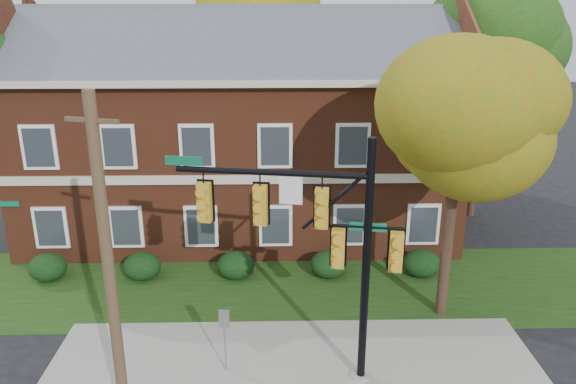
{
  "coord_description": "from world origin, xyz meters",
  "views": [
    {
      "loc": [
        -0.5,
        -12.34,
        9.91
      ],
      "look_at": [
        -0.13,
        3.0,
        4.68
      ],
      "focal_mm": 35.0,
      "sensor_mm": 36.0,
      "label": 1
    }
  ],
  "objects_px": {
    "hedge_far_left": "(48,267)",
    "hedge_center": "(236,265)",
    "traffic_signal": "(319,235)",
    "utility_pole": "(109,268)",
    "hedge_far_right": "(421,263)",
    "tree_far_rear": "(271,21)",
    "apartment_building": "(241,120)",
    "tree_right_rear": "(498,44)",
    "hedge_left": "(142,266)",
    "hedge_right": "(329,264)",
    "tree_near_right": "(469,117)",
    "sign_post": "(225,331)"
  },
  "relations": [
    {
      "from": "hedge_far_left",
      "to": "hedge_center",
      "type": "bearing_deg",
      "value": 0.0
    },
    {
      "from": "traffic_signal",
      "to": "utility_pole",
      "type": "distance_m",
      "value": 5.15
    },
    {
      "from": "hedge_far_right",
      "to": "utility_pole",
      "type": "distance_m",
      "value": 12.45
    },
    {
      "from": "utility_pole",
      "to": "hedge_far_left",
      "type": "bearing_deg",
      "value": 140.52
    },
    {
      "from": "tree_far_rear",
      "to": "traffic_signal",
      "type": "relative_size",
      "value": 1.68
    },
    {
      "from": "apartment_building",
      "to": "hedge_far_left",
      "type": "distance_m",
      "value": 9.82
    },
    {
      "from": "hedge_center",
      "to": "tree_right_rear",
      "type": "relative_size",
      "value": 0.13
    },
    {
      "from": "hedge_far_right",
      "to": "hedge_left",
      "type": "bearing_deg",
      "value": 180.0
    },
    {
      "from": "traffic_signal",
      "to": "hedge_right",
      "type": "bearing_deg",
      "value": 90.85
    },
    {
      "from": "tree_near_right",
      "to": "sign_post",
      "type": "height_order",
      "value": "tree_near_right"
    },
    {
      "from": "tree_far_rear",
      "to": "traffic_signal",
      "type": "xyz_separation_m",
      "value": [
        1.26,
        -18.98,
        -4.6
      ]
    },
    {
      "from": "tree_right_rear",
      "to": "traffic_signal",
      "type": "distance_m",
      "value": 15.32
    },
    {
      "from": "apartment_building",
      "to": "hedge_left",
      "type": "distance_m",
      "value": 7.73
    },
    {
      "from": "hedge_far_left",
      "to": "sign_post",
      "type": "distance_m",
      "value": 9.13
    },
    {
      "from": "apartment_building",
      "to": "hedge_far_right",
      "type": "relative_size",
      "value": 13.43
    },
    {
      "from": "tree_far_rear",
      "to": "utility_pole",
      "type": "bearing_deg",
      "value": -100.09
    },
    {
      "from": "hedge_far_left",
      "to": "utility_pole",
      "type": "bearing_deg",
      "value": -57.74
    },
    {
      "from": "hedge_left",
      "to": "hedge_far_left",
      "type": "bearing_deg",
      "value": 180.0
    },
    {
      "from": "tree_right_rear",
      "to": "apartment_building",
      "type": "bearing_deg",
      "value": -175.67
    },
    {
      "from": "apartment_building",
      "to": "hedge_far_right",
      "type": "height_order",
      "value": "apartment_building"
    },
    {
      "from": "hedge_center",
      "to": "traffic_signal",
      "type": "xyz_separation_m",
      "value": [
        2.61,
        -5.88,
        3.72
      ]
    },
    {
      "from": "hedge_far_left",
      "to": "tree_near_right",
      "type": "height_order",
      "value": "tree_near_right"
    },
    {
      "from": "hedge_right",
      "to": "utility_pole",
      "type": "bearing_deg",
      "value": -128.01
    },
    {
      "from": "hedge_right",
      "to": "traffic_signal",
      "type": "distance_m",
      "value": 7.02
    },
    {
      "from": "apartment_building",
      "to": "hedge_far_left",
      "type": "xyz_separation_m",
      "value": [
        -7.0,
        -5.25,
        -4.46
      ]
    },
    {
      "from": "traffic_signal",
      "to": "apartment_building",
      "type": "bearing_deg",
      "value": 112.66
    },
    {
      "from": "hedge_center",
      "to": "tree_right_rear",
      "type": "distance_m",
      "value": 14.94
    },
    {
      "from": "hedge_center",
      "to": "sign_post",
      "type": "distance_m",
      "value": 5.76
    },
    {
      "from": "apartment_building",
      "to": "hedge_far_right",
      "type": "bearing_deg",
      "value": -36.89
    },
    {
      "from": "hedge_far_left",
      "to": "hedge_center",
      "type": "xyz_separation_m",
      "value": [
        7.0,
        0.0,
        0.0
      ]
    },
    {
      "from": "hedge_far_right",
      "to": "sign_post",
      "type": "height_order",
      "value": "sign_post"
    },
    {
      "from": "hedge_far_right",
      "to": "utility_pole",
      "type": "xyz_separation_m",
      "value": [
        -9.31,
        -7.43,
        3.63
      ]
    },
    {
      "from": "hedge_far_left",
      "to": "hedge_far_right",
      "type": "distance_m",
      "value": 14.0
    },
    {
      "from": "sign_post",
      "to": "hedge_right",
      "type": "bearing_deg",
      "value": 64.98
    },
    {
      "from": "hedge_far_left",
      "to": "tree_near_right",
      "type": "distance_m",
      "value": 15.75
    },
    {
      "from": "hedge_left",
      "to": "utility_pole",
      "type": "distance_m",
      "value": 8.36
    },
    {
      "from": "tree_far_rear",
      "to": "utility_pole",
      "type": "distance_m",
      "value": 21.37
    },
    {
      "from": "hedge_far_left",
      "to": "hedge_far_right",
      "type": "xyz_separation_m",
      "value": [
        14.0,
        0.0,
        0.0
      ]
    },
    {
      "from": "hedge_right",
      "to": "tree_near_right",
      "type": "height_order",
      "value": "tree_near_right"
    },
    {
      "from": "tree_near_right",
      "to": "tree_right_rear",
      "type": "relative_size",
      "value": 0.81
    },
    {
      "from": "traffic_signal",
      "to": "utility_pole",
      "type": "bearing_deg",
      "value": -153.02
    },
    {
      "from": "hedge_far_right",
      "to": "tree_near_right",
      "type": "relative_size",
      "value": 0.16
    },
    {
      "from": "apartment_building",
      "to": "tree_near_right",
      "type": "bearing_deg",
      "value": -48.23
    },
    {
      "from": "hedge_left",
      "to": "hedge_center",
      "type": "height_order",
      "value": "same"
    },
    {
      "from": "hedge_right",
      "to": "hedge_far_right",
      "type": "xyz_separation_m",
      "value": [
        3.5,
        0.0,
        0.0
      ]
    },
    {
      "from": "hedge_far_right",
      "to": "hedge_far_left",
      "type": "bearing_deg",
      "value": 180.0
    },
    {
      "from": "traffic_signal",
      "to": "sign_post",
      "type": "xyz_separation_m",
      "value": [
        -2.52,
        0.18,
        -2.89
      ]
    },
    {
      "from": "tree_near_right",
      "to": "utility_pole",
      "type": "bearing_deg",
      "value": -154.25
    },
    {
      "from": "hedge_left",
      "to": "traffic_signal",
      "type": "height_order",
      "value": "traffic_signal"
    },
    {
      "from": "sign_post",
      "to": "hedge_far_left",
      "type": "bearing_deg",
      "value": 147.1
    }
  ]
}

